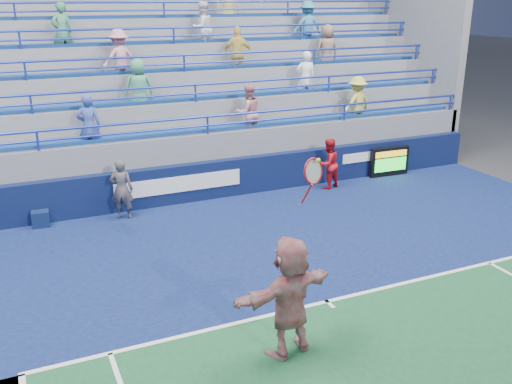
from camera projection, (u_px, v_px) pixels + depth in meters
name	position (u px, v px, depth m)	size (l,w,h in m)	color
ground	(327.00, 302.00, 10.89)	(120.00, 120.00, 0.00)	#333538
sponsor_wall	(212.00, 180.00, 16.32)	(18.00, 0.32, 1.10)	#0A163B
bleacher_stand	(173.00, 121.00, 19.25)	(18.00, 5.60, 6.13)	slate
serve_speed_board	(389.00, 162.00, 18.36)	(1.37, 0.20, 0.95)	black
judge_chair	(40.00, 217.00, 14.42)	(0.45, 0.45, 0.75)	#0D1C41
tennis_player	(290.00, 296.00, 9.05)	(1.98, 0.99, 3.28)	silver
line_judge	(122.00, 189.00, 14.75)	(0.59, 0.39, 1.61)	#141D38
ball_girl	(328.00, 164.00, 17.09)	(0.75, 0.58, 1.54)	red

